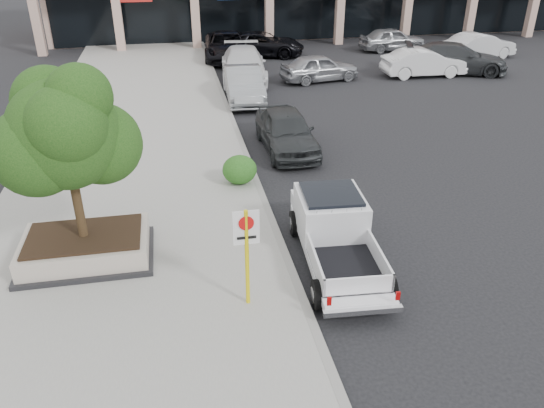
# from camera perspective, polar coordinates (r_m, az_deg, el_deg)

# --- Properties ---
(ground) EXTENTS (120.00, 120.00, 0.00)m
(ground) POSITION_cam_1_polar(r_m,az_deg,el_deg) (13.27, 8.79, -7.03)
(ground) COLOR black
(ground) RESTS_ON ground
(sidewalk) EXTENTS (8.00, 52.00, 0.15)m
(sidewalk) POSITION_cam_1_polar(r_m,az_deg,el_deg) (17.87, -14.69, 2.24)
(sidewalk) COLOR gray
(sidewalk) RESTS_ON ground
(curb) EXTENTS (0.20, 52.00, 0.15)m
(curb) POSITION_cam_1_polar(r_m,az_deg,el_deg) (17.98, -2.07, 3.35)
(curb) COLOR gray
(curb) RESTS_ON ground
(planter) EXTENTS (3.20, 2.20, 0.68)m
(planter) POSITION_cam_1_polar(r_m,az_deg,el_deg) (13.88, -19.36, -4.40)
(planter) COLOR black
(planter) RESTS_ON sidewalk
(planter_tree) EXTENTS (2.90, 2.55, 4.00)m
(planter_tree) POSITION_cam_1_polar(r_m,az_deg,el_deg) (12.77, -20.74, 7.27)
(planter_tree) COLOR #322313
(planter_tree) RESTS_ON planter
(no_parking_sign) EXTENTS (0.55, 0.09, 2.30)m
(no_parking_sign) POSITION_cam_1_polar(r_m,az_deg,el_deg) (11.02, -2.74, -4.44)
(no_parking_sign) COLOR yellow
(no_parking_sign) RESTS_ON sidewalk
(hedge) EXTENTS (1.10, 0.99, 0.93)m
(hedge) POSITION_cam_1_polar(r_m,az_deg,el_deg) (16.92, -3.51, 3.71)
(hedge) COLOR #1E4F16
(hedge) RESTS_ON sidewalk
(pickup_truck) EXTENTS (2.15, 5.02, 1.55)m
(pickup_truck) POSITION_cam_1_polar(r_m,az_deg,el_deg) (13.04, 7.08, -3.55)
(pickup_truck) COLOR white
(pickup_truck) RESTS_ON ground
(curb_car_a) EXTENTS (1.88, 4.51, 1.53)m
(curb_car_a) POSITION_cam_1_polar(r_m,az_deg,el_deg) (19.84, 1.56, 7.90)
(curb_car_a) COLOR #292B2D
(curb_car_a) RESTS_ON ground
(curb_car_b) EXTENTS (1.86, 4.82, 1.56)m
(curb_car_b) POSITION_cam_1_polar(r_m,az_deg,el_deg) (25.95, -3.05, 12.72)
(curb_car_b) COLOR #909497
(curb_car_b) RESTS_ON ground
(curb_car_c) EXTENTS (2.89, 5.94, 1.66)m
(curb_car_c) POSITION_cam_1_polar(r_m,az_deg,el_deg) (29.66, -3.08, 14.73)
(curb_car_c) COLOR silver
(curb_car_c) RESTS_ON ground
(curb_car_d) EXTENTS (3.28, 6.17, 1.65)m
(curb_car_d) POSITION_cam_1_polar(r_m,az_deg,el_deg) (34.75, -4.85, 16.60)
(curb_car_d) COLOR black
(curb_car_d) RESTS_ON ground
(lot_car_a) EXTENTS (4.47, 2.43, 1.44)m
(lot_car_a) POSITION_cam_1_polar(r_m,az_deg,el_deg) (29.57, 5.16, 14.41)
(lot_car_a) COLOR #93949A
(lot_car_a) RESTS_ON ground
(lot_car_b) EXTENTS (4.61, 1.68, 1.51)m
(lot_car_b) POSITION_cam_1_polar(r_m,az_deg,el_deg) (31.61, 16.00, 14.42)
(lot_car_b) COLOR silver
(lot_car_b) RESTS_ON ground
(lot_car_c) EXTENTS (6.17, 4.13, 1.66)m
(lot_car_c) POSITION_cam_1_polar(r_m,az_deg,el_deg) (32.88, 19.14, 14.60)
(lot_car_c) COLOR #2C2E30
(lot_car_c) RESTS_ON ground
(lot_car_d) EXTENTS (5.87, 3.89, 1.50)m
(lot_car_d) POSITION_cam_1_polar(r_m,az_deg,el_deg) (35.60, -1.07, 16.83)
(lot_car_d) COLOR black
(lot_car_d) RESTS_ON ground
(lot_car_e) EXTENTS (4.53, 2.13, 1.50)m
(lot_car_e) POSITION_cam_1_polar(r_m,az_deg,el_deg) (38.08, 12.81, 16.91)
(lot_car_e) COLOR #929499
(lot_car_e) RESTS_ON ground
(lot_car_f) EXTENTS (5.09, 2.81, 1.59)m
(lot_car_f) POSITION_cam_1_polar(r_m,az_deg,el_deg) (37.10, 21.38, 15.55)
(lot_car_f) COLOR silver
(lot_car_f) RESTS_ON ground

